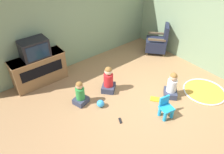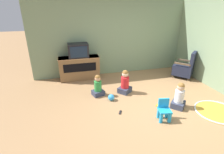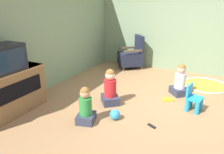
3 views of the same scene
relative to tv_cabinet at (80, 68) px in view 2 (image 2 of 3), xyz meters
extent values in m
plane|color=#9E754C|center=(1.46, -2.29, -0.40)|extent=(30.00, 30.00, 0.00)
cube|color=gray|center=(1.21, 0.30, 0.87)|extent=(5.50, 0.12, 2.55)
cube|color=brown|center=(0.00, 0.00, -0.01)|extent=(1.31, 0.44, 0.77)
cube|color=#A97C50|center=(0.00, 0.00, 0.36)|extent=(1.34, 0.45, 0.02)
cube|color=black|center=(0.00, -0.22, 0.08)|extent=(1.05, 0.01, 0.28)
cube|color=black|center=(0.00, 0.00, 0.60)|extent=(0.64, 0.42, 0.45)
cube|color=#142338|center=(0.00, -0.22, 0.60)|extent=(0.53, 0.02, 0.35)
cylinder|color=brown|center=(3.47, -0.44, -0.35)|extent=(0.04, 0.04, 0.10)
cylinder|color=brown|center=(3.13, -0.74, -0.35)|extent=(0.04, 0.04, 0.10)
cylinder|color=brown|center=(3.82, -0.83, -0.35)|extent=(0.04, 0.04, 0.10)
cylinder|color=brown|center=(3.48, -1.13, -0.35)|extent=(0.04, 0.04, 0.10)
cube|color=#1E2338|center=(3.47, -0.78, -0.12)|extent=(0.80, 0.81, 0.36)
cube|color=#1E2338|center=(3.65, -0.98, 0.30)|extent=(0.44, 0.41, 0.48)
cube|color=brown|center=(3.65, -0.63, 0.16)|extent=(0.40, 0.43, 0.05)
cube|color=brown|center=(3.30, -0.94, 0.16)|extent=(0.40, 0.43, 0.05)
cylinder|color=#1E99DB|center=(1.48, -2.89, -0.27)|extent=(0.07, 0.07, 0.26)
cylinder|color=#1E99DB|center=(1.67, -2.92, -0.27)|extent=(0.07, 0.07, 0.26)
cylinder|color=#1E99DB|center=(1.51, -2.71, -0.27)|extent=(0.07, 0.07, 0.26)
cylinder|color=#1E99DB|center=(1.70, -2.75, -0.27)|extent=(0.07, 0.07, 0.26)
cube|color=#1E99DB|center=(1.59, -2.82, -0.16)|extent=(0.31, 0.30, 0.04)
cube|color=#1E99DB|center=(1.61, -2.71, -0.03)|extent=(0.24, 0.08, 0.22)
cylinder|color=gold|center=(3.00, -2.88, -0.39)|extent=(1.03, 1.03, 0.01)
torus|color=silver|center=(3.00, -2.88, -0.39)|extent=(1.03, 1.03, 0.04)
cube|color=#33384C|center=(1.17, -1.35, -0.32)|extent=(0.47, 0.46, 0.15)
cylinder|color=red|center=(1.17, -1.35, -0.08)|extent=(0.23, 0.23, 0.33)
sphere|color=beige|center=(1.17, -1.35, 0.17)|extent=(0.19, 0.19, 0.19)
sphere|color=olive|center=(1.17, -1.35, 0.21)|extent=(0.17, 0.17, 0.17)
cube|color=#33384C|center=(0.38, -1.31, -0.33)|extent=(0.38, 0.35, 0.14)
cylinder|color=#2D8C3F|center=(0.38, -1.31, -0.12)|extent=(0.20, 0.20, 0.29)
sphere|color=tan|center=(0.38, -1.31, 0.11)|extent=(0.17, 0.17, 0.17)
sphere|color=olive|center=(0.38, -1.31, 0.14)|extent=(0.15, 0.15, 0.15)
cube|color=#33384C|center=(2.21, -2.44, -0.32)|extent=(0.45, 0.45, 0.15)
cylinder|color=silver|center=(2.21, -2.44, -0.09)|extent=(0.22, 0.22, 0.32)
sphere|color=#D8AD8C|center=(2.21, -2.44, 0.16)|extent=(0.18, 0.18, 0.18)
sphere|color=olive|center=(2.21, -2.44, 0.19)|extent=(0.17, 0.17, 0.17)
sphere|color=#3399E5|center=(0.67, -1.69, -0.31)|extent=(0.17, 0.17, 0.17)
cube|color=gold|center=(1.81, -2.31, -0.39)|extent=(0.25, 0.26, 0.02)
cube|color=black|center=(0.73, -2.31, -0.39)|extent=(0.11, 0.15, 0.02)
camera|label=1|loc=(-1.38, -4.69, 3.12)|focal=35.00mm
camera|label=2|loc=(-0.35, -5.65, 2.01)|focal=28.00mm
camera|label=3|loc=(-2.20, -3.12, 1.49)|focal=35.00mm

